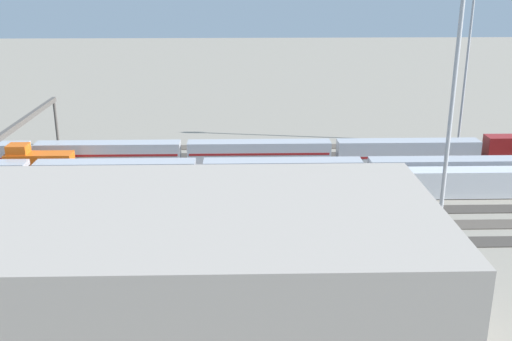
% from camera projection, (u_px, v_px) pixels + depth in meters
% --- Properties ---
extents(ground_plane, '(400.00, 400.00, 0.00)m').
position_uv_depth(ground_plane, '(218.00, 186.00, 87.97)').
color(ground_plane, gray).
extents(track_bed_0, '(140.00, 2.80, 0.12)m').
position_uv_depth(track_bed_0, '(222.00, 147.00, 106.90)').
color(track_bed_0, '#4C443D').
rests_on(track_bed_0, ground_plane).
extents(track_bed_1, '(140.00, 2.80, 0.12)m').
position_uv_depth(track_bed_1, '(221.00, 155.00, 102.16)').
color(track_bed_1, '#3D3833').
rests_on(track_bed_1, ground_plane).
extents(track_bed_2, '(140.00, 2.80, 0.12)m').
position_uv_depth(track_bed_2, '(220.00, 165.00, 97.43)').
color(track_bed_2, '#4C443D').
rests_on(track_bed_2, ground_plane).
extents(track_bed_3, '(140.00, 2.80, 0.12)m').
position_uv_depth(track_bed_3, '(219.00, 175.00, 92.69)').
color(track_bed_3, '#3D3833').
rests_on(track_bed_3, ground_plane).
extents(track_bed_4, '(140.00, 2.80, 0.12)m').
position_uv_depth(track_bed_4, '(218.00, 186.00, 87.95)').
color(track_bed_4, '#4C443D').
rests_on(track_bed_4, ground_plane).
extents(track_bed_5, '(140.00, 2.80, 0.12)m').
position_uv_depth(track_bed_5, '(216.00, 198.00, 83.21)').
color(track_bed_5, '#4C443D').
rests_on(track_bed_5, ground_plane).
extents(track_bed_6, '(140.00, 2.80, 0.12)m').
position_uv_depth(track_bed_6, '(215.00, 212.00, 78.47)').
color(track_bed_6, '#3D3833').
rests_on(track_bed_6, ground_plane).
extents(track_bed_7, '(140.00, 2.80, 0.12)m').
position_uv_depth(track_bed_7, '(213.00, 227.00, 73.74)').
color(track_bed_7, '#4C443D').
rests_on(track_bed_7, ground_plane).
extents(track_bed_8, '(140.00, 2.80, 0.12)m').
position_uv_depth(track_bed_8, '(212.00, 245.00, 69.00)').
color(track_bed_8, '#3D3833').
rests_on(track_bed_8, ground_plane).
extents(train_on_track_5, '(95.60, 3.00, 3.80)m').
position_uv_depth(train_on_track_5, '(209.00, 185.00, 82.57)').
color(train_on_track_5, silver).
rests_on(train_on_track_5, ground_plane).
extents(train_on_track_4, '(139.00, 3.06, 4.40)m').
position_uv_depth(train_on_track_4, '(185.00, 173.00, 87.20)').
color(train_on_track_4, black).
rests_on(train_on_track_4, ground_plane).
extents(train_on_track_2, '(114.80, 3.06, 4.40)m').
position_uv_depth(train_on_track_2, '(246.00, 153.00, 96.89)').
color(train_on_track_2, maroon).
rests_on(train_on_track_2, ground_plane).
extents(train_on_track_3, '(10.00, 3.00, 5.00)m').
position_uv_depth(train_on_track_3, '(38.00, 163.00, 91.35)').
color(train_on_track_3, '#D85914').
rests_on(train_on_track_3, ground_plane).
extents(train_on_track_6, '(10.00, 3.00, 5.00)m').
position_uv_depth(train_on_track_6, '(5.00, 199.00, 77.14)').
color(train_on_track_6, '#D85914').
rests_on(train_on_track_6, ground_plane).
extents(light_mast_1, '(2.80, 0.70, 33.19)m').
position_uv_depth(light_mast_1, '(456.00, 71.00, 59.47)').
color(light_mast_1, '#9EA0A5').
rests_on(light_mast_1, ground_plane).
extents(light_mast_2, '(2.80, 0.70, 32.65)m').
position_uv_depth(light_mast_2, '(471.00, 29.00, 103.82)').
color(light_mast_2, '#9EA0A5').
rests_on(light_mast_2, ground_plane).
extents(signal_gantry, '(0.70, 45.00, 8.80)m').
position_uv_depth(signal_gantry, '(8.00, 136.00, 84.76)').
color(signal_gantry, '#4C4742').
rests_on(signal_gantry, ground_plane).
extents(maintenance_shed, '(44.79, 20.79, 13.33)m').
position_uv_depth(maintenance_shed, '(147.00, 288.00, 46.67)').
color(maintenance_shed, '#9E9389').
rests_on(maintenance_shed, ground_plane).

